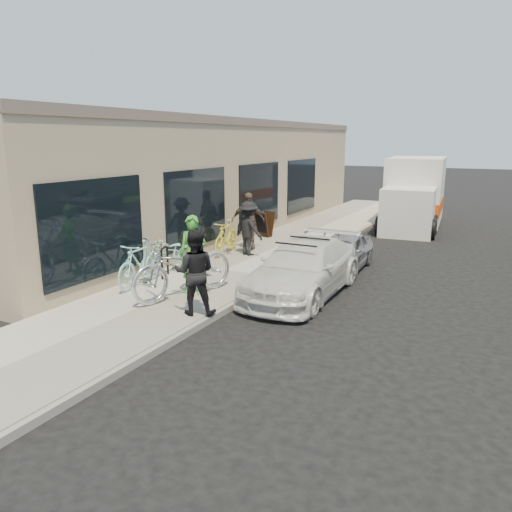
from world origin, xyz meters
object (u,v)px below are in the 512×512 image
at_px(cruiser_bike_a, 140,263).
at_px(bystander_a, 249,228).
at_px(woman_rider, 193,255).
at_px(cruiser_bike_c, 226,237).
at_px(cruiser_bike_b, 169,255).
at_px(moving_truck, 414,196).
at_px(bystander_b, 248,221).
at_px(sandwich_board, 265,224).
at_px(tandem_bike, 184,266).
at_px(man_standing, 195,272).
at_px(sedan_silver, 343,252).
at_px(sedan_white, 303,268).
at_px(bike_rack, 165,259).

bearing_deg(cruiser_bike_a, bystander_a, 72.44).
distance_m(woman_rider, cruiser_bike_c, 4.03).
bearing_deg(woman_rider, cruiser_bike_b, 130.95).
height_order(moving_truck, bystander_b, moving_truck).
xyz_separation_m(sandwich_board, tandem_bike, (1.52, -7.02, 0.23)).
height_order(sandwich_board, man_standing, man_standing).
distance_m(sedan_silver, cruiser_bike_a, 5.50).
distance_m(sedan_white, man_standing, 2.89).
xyz_separation_m(sandwich_board, sedan_white, (3.59, -5.24, 0.02)).
distance_m(moving_truck, woman_rider, 12.57).
bearing_deg(woman_rider, sedan_white, 22.87).
distance_m(cruiser_bike_c, bystander_b, 1.05).
distance_m(sandwich_board, man_standing, 8.18).
height_order(cruiser_bike_c, bystander_a, bystander_a).
bearing_deg(man_standing, sedan_white, -140.18).
bearing_deg(cruiser_bike_c, bystander_a, 4.90).
height_order(bike_rack, man_standing, man_standing).
relative_size(sandwich_board, tandem_bike, 0.34).
xyz_separation_m(cruiser_bike_c, bystander_b, (0.24, 0.95, 0.38)).
height_order(bike_rack, cruiser_bike_a, cruiser_bike_a).
bearing_deg(woman_rider, sedan_silver, 49.04).
bearing_deg(sedan_silver, bystander_a, -179.72).
bearing_deg(woman_rider, bike_rack, 137.88).
distance_m(sandwich_board, cruiser_bike_c, 2.94).
xyz_separation_m(sedan_white, bystander_b, (-3.19, 3.26, 0.41)).
distance_m(sedan_white, woman_rider, 2.55).
relative_size(woman_rider, bystander_b, 0.99).
relative_size(sedan_white, man_standing, 2.53).
xyz_separation_m(tandem_bike, cruiser_bike_a, (-1.45, 0.25, -0.15)).
bearing_deg(cruiser_bike_a, tandem_bike, -16.51).
xyz_separation_m(sedan_white, moving_truck, (0.50, 10.85, 0.62)).
bearing_deg(sandwich_board, bystander_b, -60.38).
distance_m(sandwich_board, sedan_silver, 4.57).
xyz_separation_m(bike_rack, cruiser_bike_b, (-0.09, 0.31, 0.03)).
bearing_deg(moving_truck, man_standing, -102.31).
height_order(tandem_bike, cruiser_bike_c, tandem_bike).
bearing_deg(man_standing, woman_rider, -78.83).
distance_m(bike_rack, sandwich_board, 5.90).
bearing_deg(sedan_white, bystander_b, 134.26).
bearing_deg(bike_rack, sandwich_board, 91.25).
xyz_separation_m(bike_rack, moving_truck, (3.96, 11.51, 0.62)).
xyz_separation_m(sandwich_board, cruiser_bike_b, (0.04, -5.59, 0.05)).
bearing_deg(sedan_white, sedan_silver, 86.85).
bearing_deg(sedan_white, cruiser_bike_b, -174.48).
bearing_deg(cruiser_bike_a, moving_truck, 65.36).
bearing_deg(tandem_bike, man_standing, -25.84).
height_order(woman_rider, cruiser_bike_b, woman_rider).
bearing_deg(bystander_b, bike_rack, -124.64).
distance_m(tandem_bike, man_standing, 1.17).
relative_size(sedan_silver, bystander_b, 1.69).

